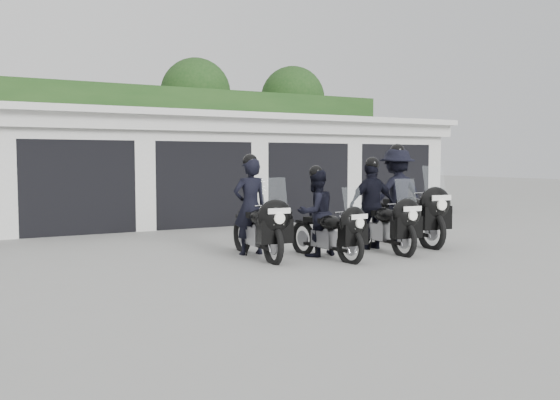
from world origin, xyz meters
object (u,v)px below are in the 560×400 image
police_bike_b (322,218)px  police_bike_c (377,210)px  police_bike_a (256,215)px  police_bike_d (402,199)px

police_bike_b → police_bike_c: bearing=0.9°
police_bike_a → police_bike_d: 3.51m
police_bike_b → police_bike_c: 1.41m
police_bike_b → police_bike_c: size_ratio=0.91×
police_bike_a → police_bike_c: 2.43m
police_bike_d → police_bike_c: bearing=-148.6°
police_bike_c → police_bike_d: police_bike_d is taller
police_bike_a → police_bike_d: police_bike_d is taller
police_bike_a → police_bike_b: size_ratio=1.13×
police_bike_c → police_bike_d: bearing=30.0°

